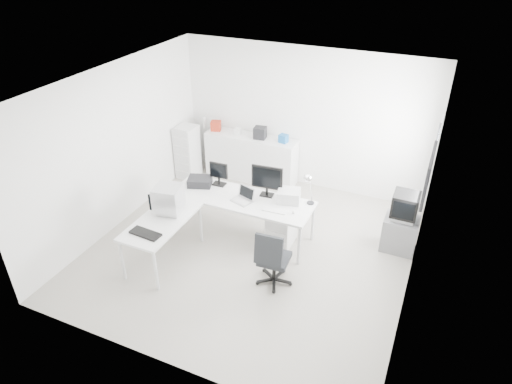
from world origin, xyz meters
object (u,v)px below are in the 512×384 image
at_px(crt_monitor, 168,199).
at_px(crt_tv, 405,207).
at_px(drawer_pedestal, 281,228).
at_px(filing_cabinet, 188,152).
at_px(main_desk, 242,217).
at_px(lcd_monitor_small, 219,174).
at_px(tv_cabinet, 400,234).
at_px(sideboard, 251,158).
at_px(side_desk, 164,240).
at_px(laptop, 242,195).
at_px(office_chair, 274,256).
at_px(inkjet_printer, 200,181).
at_px(lcd_monitor_large, 267,181).
at_px(laser_printer, 289,196).

distance_m(crt_monitor, crt_tv, 3.72).
bearing_deg(drawer_pedestal, filing_cabinet, 151.53).
height_order(main_desk, crt_tv, crt_tv).
bearing_deg(lcd_monitor_small, drawer_pedestal, -11.14).
height_order(tv_cabinet, sideboard, sideboard).
bearing_deg(side_desk, filing_cabinet, 113.30).
relative_size(lcd_monitor_small, crt_monitor, 0.84).
bearing_deg(laptop, office_chair, -22.90).
height_order(inkjet_printer, lcd_monitor_large, lcd_monitor_large).
relative_size(main_desk, sideboard, 1.25).
xyz_separation_m(laser_printer, office_chair, (0.20, -1.11, -0.37)).
distance_m(main_desk, laser_printer, 0.92).
xyz_separation_m(tv_cabinet, filing_cabinet, (-4.50, 0.80, 0.26)).
bearing_deg(drawer_pedestal, sideboard, 126.74).
height_order(lcd_monitor_large, crt_monitor, lcd_monitor_large).
height_order(crt_monitor, filing_cabinet, crt_monitor).
bearing_deg(sideboard, filing_cabinet, -161.23).
distance_m(inkjet_printer, filing_cabinet, 1.81).
distance_m(lcd_monitor_small, filing_cabinet, 1.93).
xyz_separation_m(main_desk, lcd_monitor_small, (-0.55, 0.25, 0.58)).
bearing_deg(crt_tv, crt_monitor, -155.38).
bearing_deg(crt_monitor, inkjet_printer, 79.35).
xyz_separation_m(office_chair, crt_tv, (1.58, 1.59, 0.33)).
xyz_separation_m(laptop, crt_monitor, (-0.90, -0.75, 0.13)).
relative_size(main_desk, lcd_monitor_large, 4.38).
distance_m(drawer_pedestal, lcd_monitor_small, 1.43).
xyz_separation_m(drawer_pedestal, tv_cabinet, (1.83, 0.65, -0.00)).
height_order(side_desk, inkjet_printer, inkjet_printer).
relative_size(lcd_monitor_large, laser_printer, 1.52).
distance_m(drawer_pedestal, lcd_monitor_large, 0.83).
bearing_deg(drawer_pedestal, side_desk, -143.43).
bearing_deg(laser_printer, laptop, -169.57).
xyz_separation_m(laser_printer, crt_tv, (1.78, 0.48, -0.04)).
height_order(lcd_monitor_large, sideboard, lcd_monitor_large).
bearing_deg(main_desk, side_desk, -127.69).
bearing_deg(filing_cabinet, laptop, -38.35).
distance_m(main_desk, sideboard, 2.05).
relative_size(laptop, sideboard, 0.19).
xyz_separation_m(main_desk, office_chair, (0.95, -0.89, 0.11)).
xyz_separation_m(crt_monitor, tv_cabinet, (3.38, 1.55, -0.70)).
distance_m(lcd_monitor_small, laptop, 0.70).
height_order(crt_monitor, office_chair, crt_monitor).
relative_size(main_desk, filing_cabinet, 2.15).
bearing_deg(side_desk, drawer_pedestal, 36.57).
relative_size(lcd_monitor_large, crt_tv, 1.10).
bearing_deg(laptop, side_desk, -113.60).
bearing_deg(drawer_pedestal, crt_tv, 19.53).
distance_m(laser_printer, office_chair, 1.19).
bearing_deg(lcd_monitor_large, inkjet_printer, -177.84).
xyz_separation_m(side_desk, crt_tv, (3.38, 1.80, 0.44)).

